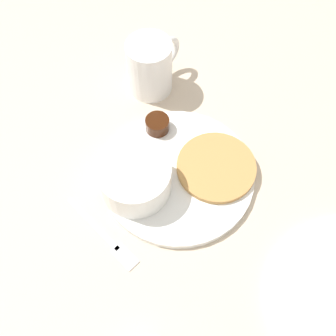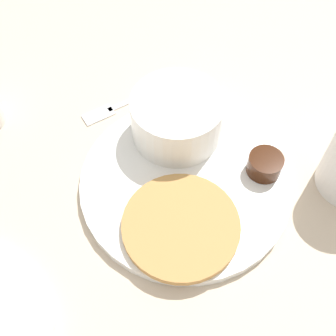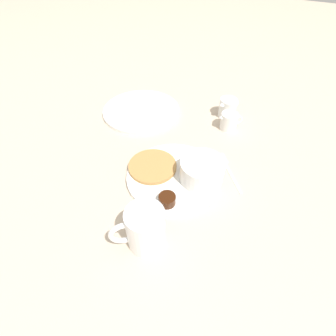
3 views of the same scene
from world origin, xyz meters
TOP-DOWN VIEW (x-y plane):
  - ground_plane at (0.00, 0.00)m, footprint 4.00×4.00m
  - plate at (0.00, 0.00)m, footprint 0.24×0.24m
  - pancake_stack at (0.00, 0.06)m, footprint 0.13×0.13m
  - bowl at (0.02, -0.07)m, footprint 0.11×0.11m
  - syrup_cup at (-0.09, -0.02)m, footprint 0.04×0.04m
  - butter_ramekin at (0.01, -0.09)m, footprint 0.04×0.04m
  - fork at (0.09, -0.12)m, footprint 0.13×0.10m

SIDE VIEW (x-z plane):
  - ground_plane at x=0.00m, z-range 0.00..0.00m
  - fork at x=0.09m, z-range 0.00..0.00m
  - plate at x=0.00m, z-range 0.00..0.01m
  - pancake_stack at x=0.00m, z-range 0.01..0.02m
  - syrup_cup at x=-0.09m, z-range 0.01..0.03m
  - butter_ramekin at x=0.01m, z-range 0.01..0.05m
  - bowl at x=0.02m, z-range 0.01..0.07m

